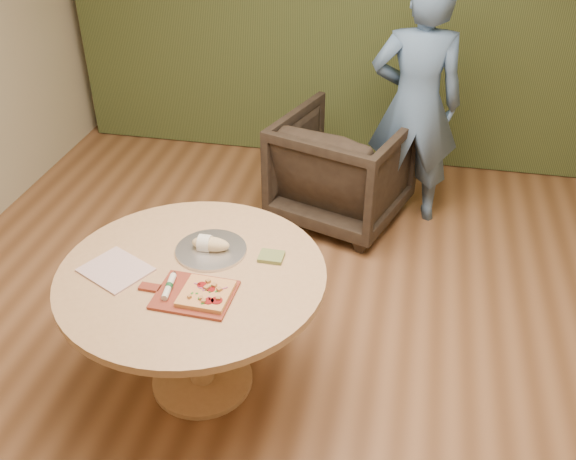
% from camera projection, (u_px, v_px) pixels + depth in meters
% --- Properties ---
extents(room_shell, '(5.04, 6.04, 2.84)m').
position_uv_depth(room_shell, '(282.00, 163.00, 2.61)').
color(room_shell, brown).
rests_on(room_shell, ground).
extents(pedestal_table, '(1.30, 1.30, 0.75)m').
position_uv_depth(pedestal_table, '(194.00, 294.00, 3.15)').
color(pedestal_table, tan).
rests_on(pedestal_table, ground).
extents(pizza_paddle, '(0.45, 0.29, 0.01)m').
position_uv_depth(pizza_paddle, '(193.00, 294.00, 2.91)').
color(pizza_paddle, maroon).
rests_on(pizza_paddle, pedestal_table).
extents(flatbread_pizza, '(0.23, 0.23, 0.04)m').
position_uv_depth(flatbread_pizza, '(206.00, 294.00, 2.89)').
color(flatbread_pizza, '#E6A35A').
rests_on(flatbread_pizza, pizza_paddle).
extents(cutlery_roll, '(0.05, 0.20, 0.03)m').
position_uv_depth(cutlery_roll, '(169.00, 286.00, 2.93)').
color(cutlery_roll, silver).
rests_on(cutlery_roll, pizza_paddle).
extents(newspaper, '(0.38, 0.36, 0.01)m').
position_uv_depth(newspaper, '(116.00, 270.00, 3.07)').
color(newspaper, white).
rests_on(newspaper, pedestal_table).
extents(serving_tray, '(0.36, 0.36, 0.02)m').
position_uv_depth(serving_tray, '(211.00, 250.00, 3.20)').
color(serving_tray, silver).
rests_on(serving_tray, pedestal_table).
extents(bread_roll, '(0.19, 0.09, 0.09)m').
position_uv_depth(bread_roll, '(209.00, 244.00, 3.18)').
color(bread_roll, '#E0C488').
rests_on(bread_roll, serving_tray).
extents(green_packet, '(0.12, 0.10, 0.02)m').
position_uv_depth(green_packet, '(271.00, 257.00, 3.15)').
color(green_packet, '#54622C').
rests_on(green_packet, pedestal_table).
extents(armchair, '(1.07, 1.03, 0.88)m').
position_uv_depth(armchair, '(343.00, 164.00, 4.65)').
color(armchair, black).
rests_on(armchair, ground).
extents(person_standing, '(0.69, 0.49, 1.76)m').
position_uv_depth(person_standing, '(416.00, 105.00, 4.43)').
color(person_standing, '#4A698D').
rests_on(person_standing, ground).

